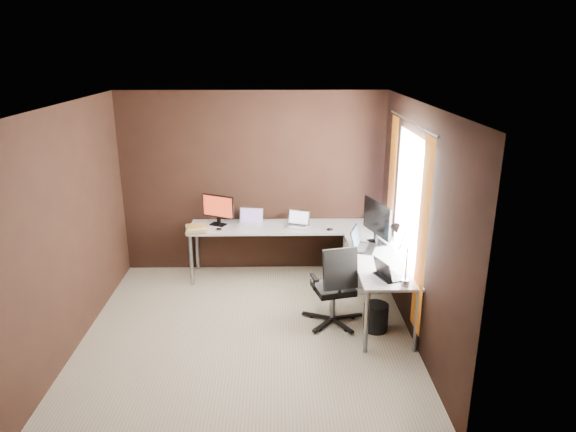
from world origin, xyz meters
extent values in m
cube|color=beige|center=(0.00, 0.00, 0.00)|extent=(3.60, 3.60, 0.00)
cube|color=white|center=(0.00, 0.00, 2.50)|extent=(3.60, 3.60, 0.00)
cube|color=black|center=(0.00, 1.80, 1.25)|extent=(3.60, 0.00, 2.50)
cube|color=black|center=(0.00, -1.80, 1.25)|extent=(3.60, 0.00, 2.50)
cube|color=black|center=(-1.80, 0.00, 1.25)|extent=(0.00, 3.60, 2.50)
cube|color=black|center=(1.80, 0.00, 1.25)|extent=(0.00, 3.60, 2.50)
cube|color=white|center=(1.79, 0.35, 1.45)|extent=(0.00, 1.00, 1.30)
cube|color=orange|center=(1.75, -0.38, 1.25)|extent=(0.01, 0.35, 2.00)
cube|color=orange|center=(1.75, 1.07, 1.25)|extent=(0.01, 0.35, 2.00)
cylinder|color=slate|center=(1.75, 0.35, 2.28)|extent=(0.02, 1.90, 0.02)
cube|color=silver|center=(0.48, 1.50, 0.71)|extent=(2.65, 0.60, 0.03)
cube|color=silver|center=(1.50, 0.38, 0.71)|extent=(0.60, 1.65, 0.03)
cylinder|color=slate|center=(-0.81, 1.24, 0.35)|extent=(0.05, 0.05, 0.70)
cylinder|color=slate|center=(-0.81, 1.76, 0.35)|extent=(0.05, 0.05, 0.70)
cylinder|color=slate|center=(1.24, -0.41, 0.35)|extent=(0.05, 0.05, 0.70)
cylinder|color=slate|center=(1.76, -0.41, 0.35)|extent=(0.05, 0.05, 0.70)
cylinder|color=slate|center=(1.76, 1.76, 0.35)|extent=(0.05, 0.05, 0.70)
cube|color=silver|center=(1.43, 1.15, 0.30)|extent=(0.42, 0.50, 0.60)
cube|color=black|center=(-0.47, 1.56, 0.74)|extent=(0.25, 0.21, 0.01)
cube|color=black|center=(-0.46, 1.58, 0.79)|extent=(0.06, 0.05, 0.09)
cube|color=black|center=(-0.46, 1.58, 0.99)|extent=(0.44, 0.23, 0.30)
cube|color=red|center=(-0.47, 1.56, 0.99)|extent=(0.40, 0.20, 0.27)
cube|color=black|center=(1.56, 0.84, 0.74)|extent=(0.22, 0.28, 0.01)
cube|color=black|center=(1.54, 0.83, 0.80)|extent=(0.05, 0.06, 0.11)
cube|color=black|center=(1.54, 0.83, 1.06)|extent=(0.22, 0.63, 0.40)
cube|color=#252DBA|center=(1.56, 0.83, 1.06)|extent=(0.19, 0.59, 0.37)
cube|color=silver|center=(-0.03, 1.53, 0.74)|extent=(0.34, 0.26, 0.02)
cube|color=silver|center=(-0.02, 1.62, 0.84)|extent=(0.32, 0.10, 0.20)
cube|color=#7A5B99|center=(-0.02, 1.61, 0.84)|extent=(0.28, 0.08, 0.17)
cube|color=silver|center=(0.59, 1.46, 0.74)|extent=(0.36, 0.31, 0.02)
cube|color=silver|center=(0.62, 1.54, 0.84)|extent=(0.30, 0.17, 0.19)
cube|color=silver|center=(0.62, 1.53, 0.84)|extent=(0.27, 0.14, 0.16)
cube|color=black|center=(1.37, 0.66, 0.74)|extent=(0.37, 0.44, 0.02)
cube|color=black|center=(1.27, 0.69, 0.86)|extent=(0.19, 0.38, 0.24)
cube|color=#1E303E|center=(1.28, 0.69, 0.86)|extent=(0.16, 0.33, 0.20)
cube|color=black|center=(1.50, -0.15, 0.74)|extent=(0.31, 0.36, 0.02)
cube|color=black|center=(1.43, -0.18, 0.84)|extent=(0.16, 0.30, 0.19)
cube|color=#B04263|center=(1.43, -0.17, 0.84)|extent=(0.14, 0.27, 0.16)
cube|color=tan|center=(-0.73, 1.30, 0.74)|extent=(0.30, 0.25, 0.03)
cube|color=gold|center=(-0.73, 1.30, 0.77)|extent=(0.28, 0.24, 0.02)
cube|color=silver|center=(-0.73, 1.30, 0.79)|extent=(0.31, 0.27, 0.02)
cube|color=gold|center=(-0.73, 1.30, 0.81)|extent=(0.29, 0.25, 0.02)
ellipsoid|color=black|center=(-0.44, 1.35, 0.75)|extent=(0.09, 0.07, 0.03)
ellipsoid|color=black|center=(1.02, 1.30, 0.75)|extent=(0.09, 0.07, 0.04)
cylinder|color=slate|center=(1.62, -0.35, 0.76)|extent=(0.09, 0.09, 0.06)
cylinder|color=slate|center=(1.62, -0.35, 0.97)|extent=(0.02, 0.02, 0.35)
cylinder|color=slate|center=(1.57, -0.32, 1.21)|extent=(0.02, 0.19, 0.26)
cone|color=slate|center=(1.52, -0.25, 1.29)|extent=(0.11, 0.14, 0.14)
cylinder|color=slate|center=(0.96, 0.22, 0.23)|extent=(0.05, 0.05, 0.35)
cube|color=black|center=(0.96, 0.22, 0.43)|extent=(0.51, 0.51, 0.07)
cube|color=black|center=(1.01, 0.02, 0.75)|extent=(0.40, 0.20, 0.46)
cylinder|color=black|center=(1.43, 0.03, 0.16)|extent=(0.36, 0.36, 0.31)
camera|label=1|loc=(0.34, -5.04, 3.02)|focal=32.00mm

